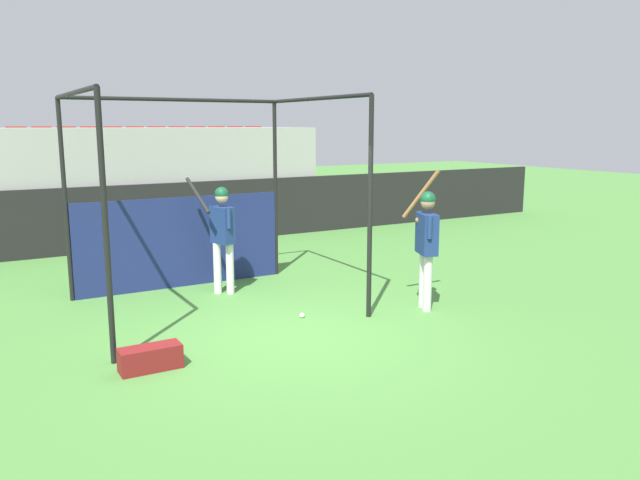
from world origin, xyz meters
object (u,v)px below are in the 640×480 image
object	(u,v)px
player_waiting	(426,238)
baseball	(302,315)
player_batter	(222,230)
equipment_bag	(150,358)

from	to	relation	value
player_waiting	baseball	world-z (taller)	player_waiting
player_batter	baseball	bearing A→B (deg)	176.72
equipment_bag	baseball	xyz separation A→B (m)	(2.44, 0.86, -0.10)
equipment_bag	player_waiting	bearing A→B (deg)	4.38
player_batter	baseball	size ratio (longest dim) A/B	25.99
player_batter	equipment_bag	size ratio (longest dim) A/B	2.75
player_waiting	equipment_bag	size ratio (longest dim) A/B	3.01
player_batter	player_waiting	distance (m)	3.33
equipment_bag	baseball	world-z (taller)	equipment_bag
player_batter	player_waiting	bearing A→B (deg)	-153.87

